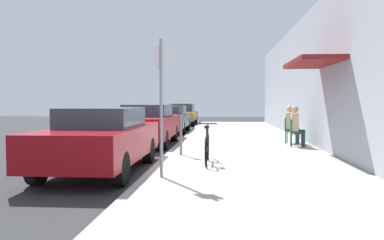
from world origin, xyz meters
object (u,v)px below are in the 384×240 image
Objects in this scene: parked_car_2 at (170,118)px; cafe_chair_1 at (290,129)px; street_sign at (161,97)px; parked_car_3 at (182,114)px; parked_car_0 at (101,138)px; cafe_chair_0 at (295,131)px; parking_meter at (181,126)px; parked_car_1 at (147,124)px; bicycle_0 at (207,148)px; seated_patron_1 at (292,123)px; seated_patron_0 at (297,125)px.

parked_car_2 is 7.83m from cafe_chair_1.
street_sign reaches higher than parked_car_2.
parked_car_2 is at bearing -90.00° from parked_car_3.
parked_car_0 is 17.53m from parked_car_3.
parking_meter is at bearing -146.81° from cafe_chair_0.
parked_car_1 is at bearing 177.89° from cafe_chair_1.
parked_car_3 is 5.06× the size of cafe_chair_1.
parked_car_1 is 1.00× the size of parked_car_3.
bicycle_0 is at bearing 65.68° from street_sign.
parked_car_3 is 5.06× the size of cafe_chair_0.
parked_car_1 is 3.41× the size of seated_patron_1.
parked_car_0 is 5.06× the size of cafe_chair_0.
cafe_chair_1 is at bearing 42.99° from parking_meter.
parked_car_0 reaches higher than bicycle_0.
parked_car_1 is 2.57× the size of bicycle_0.
parked_car_2 is (0.00, 11.20, -0.05)m from parked_car_0.
cafe_chair_0 is 0.67× the size of seated_patron_0.
parked_car_1 is at bearing 116.33° from bicycle_0.
parked_car_0 is at bearing 144.32° from street_sign.
parking_meter is at bearing -80.47° from parked_car_2.
bicycle_0 is at bearing 16.53° from parked_car_0.
street_sign is 2.99× the size of cafe_chair_0.
parked_car_0 is at bearing -90.00° from parked_car_3.
parked_car_0 is 5.32m from parked_car_1.
parking_meter is 0.77× the size of bicycle_0.
parked_car_1 is 12.22m from parked_car_3.
parked_car_1 reaches higher than cafe_chair_0.
parked_car_2 is (0.00, 5.88, -0.06)m from parked_car_1.
parked_car_1 reaches higher than bicycle_0.
parked_car_1 is 5.18m from bicycle_0.
seated_patron_0 is 1.00× the size of seated_patron_1.
parking_meter is at bearing 89.06° from street_sign.
bicycle_0 is at bearing -121.42° from seated_patron_1.
bicycle_0 is at bearing -59.95° from parking_meter.
street_sign is at bearing -83.03° from parked_car_2.
parked_car_1 reaches higher than parked_car_2.
bicycle_0 is 5.19m from cafe_chair_1.
bicycle_0 is 4.44m from seated_patron_0.
parked_car_3 reaches higher than cafe_chair_1.
street_sign reaches higher than seated_patron_1.
street_sign reaches higher than parked_car_0.
street_sign is 6.37m from cafe_chair_0.
parking_meter reaches higher than seated_patron_1.
parked_car_2 is at bearing 90.00° from parked_car_1.
parked_car_1 is 5.06× the size of cafe_chair_0.
parked_car_2 reaches higher than bicycle_0.
parked_car_2 is 9.36m from parking_meter.
cafe_chair_0 is at bearing -90.18° from cafe_chair_1.
seated_patron_1 is at bearing -16.96° from cafe_chair_1.
street_sign is at bearing -119.02° from cafe_chair_1.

